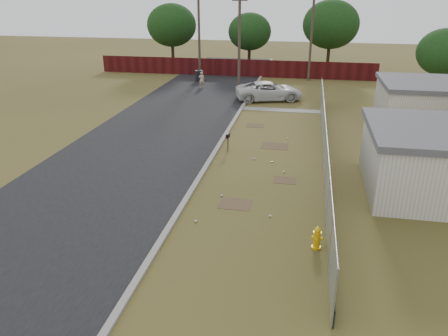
% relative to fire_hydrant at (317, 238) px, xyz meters
% --- Properties ---
extents(ground, '(120.00, 120.00, 0.00)m').
position_rel_fire_hydrant_xyz_m(ground, '(-2.70, 7.90, -0.41)').
color(ground, brown).
rests_on(ground, ground).
extents(street, '(15.10, 60.00, 0.12)m').
position_rel_fire_hydrant_xyz_m(street, '(-9.46, 15.95, -0.40)').
color(street, black).
rests_on(street, ground).
extents(chainlink_fence, '(0.10, 27.06, 2.02)m').
position_rel_fire_hydrant_xyz_m(chainlink_fence, '(0.42, 8.93, 0.39)').
color(chainlink_fence, '#96989E').
rests_on(chainlink_fence, ground).
extents(privacy_fence, '(30.00, 0.12, 1.80)m').
position_rel_fire_hydrant_xyz_m(privacy_fence, '(-8.70, 32.90, 0.49)').
color(privacy_fence, '#430E0F').
rests_on(privacy_fence, ground).
extents(utility_poles, '(12.60, 8.24, 9.00)m').
position_rel_fire_hydrant_xyz_m(utility_poles, '(-6.37, 28.57, 4.28)').
color(utility_poles, '#483930').
rests_on(utility_poles, ground).
extents(houses, '(9.30, 17.24, 3.10)m').
position_rel_fire_hydrant_xyz_m(houses, '(7.00, 11.03, 1.15)').
color(houses, silver).
rests_on(houses, ground).
extents(horizon_trees, '(33.32, 31.94, 7.78)m').
position_rel_fire_hydrant_xyz_m(horizon_trees, '(-1.86, 31.46, 4.22)').
color(horizon_trees, '#352618').
rests_on(horizon_trees, ground).
extents(fire_hydrant, '(0.41, 0.41, 0.88)m').
position_rel_fire_hydrant_xyz_m(fire_hydrant, '(0.00, 0.00, 0.00)').
color(fire_hydrant, '#E5AE0C').
rests_on(fire_hydrant, ground).
extents(mailbox, '(0.20, 0.46, 1.06)m').
position_rel_fire_hydrant_xyz_m(mailbox, '(-5.03, 9.52, 0.42)').
color(mailbox, brown).
rests_on(mailbox, ground).
extents(pickup_truck, '(6.14, 4.16, 1.56)m').
position_rel_fire_hydrant_xyz_m(pickup_truck, '(-3.88, 22.62, 0.37)').
color(pickup_truck, silver).
rests_on(pickup_truck, ground).
extents(pedestrian, '(0.62, 0.47, 1.52)m').
position_rel_fire_hydrant_xyz_m(pedestrian, '(-10.67, 26.43, 0.35)').
color(pedestrian, tan).
rests_on(pedestrian, ground).
extents(trash_bin, '(0.99, 0.96, 1.12)m').
position_rel_fire_hydrant_xyz_m(trash_bin, '(-11.65, 29.28, 0.16)').
color(trash_bin, black).
rests_on(trash_bin, ground).
extents(scattered_litter, '(3.30, 11.53, 0.07)m').
position_rel_fire_hydrant_xyz_m(scattered_litter, '(-2.84, 6.08, -0.37)').
color(scattered_litter, silver).
rests_on(scattered_litter, ground).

